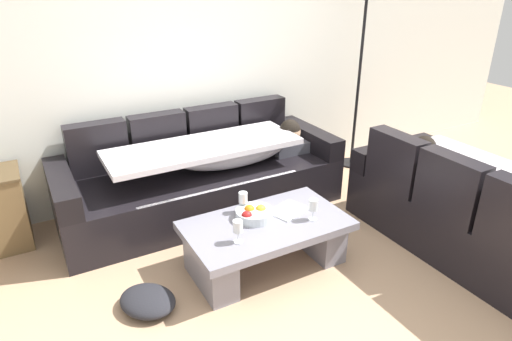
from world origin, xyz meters
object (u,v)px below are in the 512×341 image
at_px(floor_lamp, 359,70).
at_px(wine_glass_near_right, 313,206).
at_px(couch_near_window, 472,212).
at_px(wine_glass_far_back, 243,199).
at_px(fruit_bowl, 254,214).
at_px(crumpled_garment, 148,301).
at_px(coffee_table, 266,238).
at_px(couch_along_wall, 206,176).
at_px(wine_glass_near_left, 238,227).
at_px(open_magazine, 288,210).

bearing_deg(floor_lamp, wine_glass_near_right, -138.91).
relative_size(couch_near_window, floor_lamp, 1.01).
height_order(wine_glass_near_right, wine_glass_far_back, same).
bearing_deg(fruit_bowl, crumpled_garment, -171.95).
bearing_deg(couch_near_window, wine_glass_far_back, 63.50).
height_order(couch_near_window, wine_glass_near_right, couch_near_window).
relative_size(wine_glass_far_back, floor_lamp, 0.09).
xyz_separation_m(couch_near_window, coffee_table, (-1.54, 0.59, -0.10)).
distance_m(fruit_bowl, crumpled_garment, 0.96).
bearing_deg(crumpled_garment, couch_along_wall, 50.47).
xyz_separation_m(couch_along_wall, crumpled_garment, (-0.90, -1.09, -0.27)).
distance_m(wine_glass_near_left, open_magazine, 0.58).
bearing_deg(wine_glass_far_back, couch_along_wall, 86.61).
relative_size(couch_near_window, fruit_bowl, 7.02).
relative_size(fruit_bowl, crumpled_garment, 0.70).
bearing_deg(wine_glass_near_left, fruit_bowl, 42.24).
xyz_separation_m(fruit_bowl, wine_glass_near_left, (-0.25, -0.22, 0.08)).
xyz_separation_m(wine_glass_near_right, open_magazine, (-0.09, 0.20, -0.11)).
relative_size(fruit_bowl, wine_glass_far_back, 1.69).
distance_m(coffee_table, wine_glass_near_right, 0.43).
height_order(coffee_table, floor_lamp, floor_lamp).
relative_size(fruit_bowl, floor_lamp, 0.14).
bearing_deg(floor_lamp, crumpled_garment, -156.31).
height_order(wine_glass_near_left, open_magazine, wine_glass_near_left).
height_order(wine_glass_near_left, floor_lamp, floor_lamp).
bearing_deg(open_magazine, couch_along_wall, 85.78).
distance_m(coffee_table, wine_glass_far_back, 0.35).
bearing_deg(crumpled_garment, open_magazine, 4.69).
height_order(wine_glass_near_left, crumpled_garment, wine_glass_near_left).
bearing_deg(coffee_table, wine_glass_near_right, -22.47).
height_order(coffee_table, wine_glass_near_left, wine_glass_near_left).
bearing_deg(wine_glass_near_right, couch_near_window, -20.51).
height_order(coffee_table, crumpled_garment, coffee_table).
height_order(open_magazine, floor_lamp, floor_lamp).
bearing_deg(wine_glass_near_left, crumpled_garment, 170.98).
distance_m(couch_near_window, wine_glass_far_back, 1.81).
relative_size(wine_glass_near_left, wine_glass_far_back, 1.00).
xyz_separation_m(wine_glass_near_right, floor_lamp, (1.50, 1.30, 0.62)).
bearing_deg(wine_glass_near_right, wine_glass_far_back, 138.67).
relative_size(wine_glass_far_back, open_magazine, 0.59).
distance_m(fruit_bowl, open_magazine, 0.29).
height_order(coffee_table, wine_glass_far_back, wine_glass_far_back).
relative_size(couch_near_window, wine_glass_near_left, 11.84).
bearing_deg(coffee_table, couch_along_wall, 91.52).
relative_size(fruit_bowl, wine_glass_near_right, 1.69).
height_order(wine_glass_far_back, open_magazine, wine_glass_far_back).
xyz_separation_m(coffee_table, wine_glass_near_left, (-0.30, -0.13, 0.26)).
distance_m(wine_glass_near_right, crumpled_garment, 1.33).
bearing_deg(open_magazine, fruit_bowl, 155.43).
distance_m(coffee_table, fruit_bowl, 0.21).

